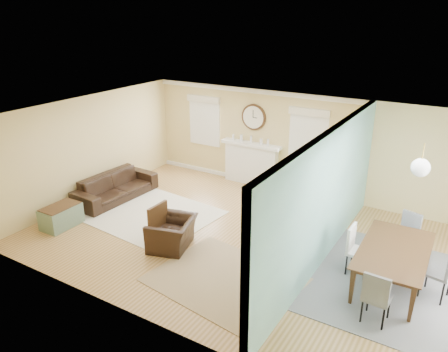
% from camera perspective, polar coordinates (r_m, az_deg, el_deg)
% --- Properties ---
extents(floor, '(9.00, 9.00, 0.00)m').
position_cam_1_polar(floor, '(9.22, 3.32, -8.49)').
color(floor, olive).
rests_on(floor, ground).
extents(wall_back, '(9.00, 0.02, 2.60)m').
position_cam_1_polar(wall_back, '(11.25, 10.71, 3.95)').
color(wall_back, '#D4BD70').
rests_on(wall_back, ground).
extents(wall_front, '(9.00, 0.02, 2.60)m').
position_cam_1_polar(wall_front, '(6.41, -9.35, -9.62)').
color(wall_front, '#D4BD70').
rests_on(wall_front, ground).
extents(wall_left, '(0.02, 6.00, 2.60)m').
position_cam_1_polar(wall_left, '(11.33, -17.07, 3.50)').
color(wall_left, '#D4BD70').
rests_on(wall_left, ground).
extents(ceiling, '(9.00, 6.00, 0.02)m').
position_cam_1_polar(ceiling, '(8.25, 3.70, 7.41)').
color(ceiling, white).
rests_on(ceiling, wall_back).
extents(partition, '(0.17, 6.00, 2.60)m').
position_cam_1_polar(partition, '(8.34, 13.64, -2.00)').
color(partition, '#D4BD70').
rests_on(partition, ground).
extents(fireplace, '(1.70, 0.30, 1.17)m').
position_cam_1_polar(fireplace, '(11.94, 3.55, 1.74)').
color(fireplace, white).
rests_on(fireplace, ground).
extents(wall_clock, '(0.70, 0.07, 0.70)m').
position_cam_1_polar(wall_clock, '(11.66, 3.89, 7.68)').
color(wall_clock, '#422814').
rests_on(wall_clock, wall_back).
extents(window_left, '(1.05, 0.13, 1.42)m').
position_cam_1_polar(window_left, '(12.46, -2.54, 7.67)').
color(window_left, white).
rests_on(window_left, wall_back).
extents(window_right, '(1.05, 0.13, 1.42)m').
position_cam_1_polar(window_right, '(11.09, 10.98, 5.62)').
color(window_right, white).
rests_on(window_right, wall_back).
extents(pendant, '(0.30, 0.30, 0.55)m').
position_cam_1_polar(pendant, '(7.52, 24.28, 1.01)').
color(pendant, gold).
rests_on(pendant, ceiling).
extents(rug_cream, '(2.98, 2.65, 0.01)m').
position_cam_1_polar(rug_cream, '(10.43, -9.46, -5.00)').
color(rug_cream, beige).
rests_on(rug_cream, floor).
extents(rug_jute, '(2.71, 2.33, 0.01)m').
position_cam_1_polar(rug_jute, '(8.02, 0.14, -13.36)').
color(rug_jute, tan).
rests_on(rug_jute, floor).
extents(rug_grey, '(2.57, 3.21, 0.01)m').
position_cam_1_polar(rug_grey, '(8.44, 21.03, -13.04)').
color(rug_grey, slate).
rests_on(rug_grey, floor).
extents(sofa, '(0.97, 2.25, 0.65)m').
position_cam_1_polar(sofa, '(11.37, -13.96, -1.37)').
color(sofa, black).
rests_on(sofa, floor).
extents(eames_chair, '(1.06, 1.14, 0.62)m').
position_cam_1_polar(eames_chair, '(8.91, -6.78, -7.45)').
color(eames_chair, black).
rests_on(eames_chair, floor).
extents(green_chair, '(0.92, 0.93, 0.61)m').
position_cam_1_polar(green_chair, '(10.96, 8.76, -1.93)').
color(green_chair, '#057758').
rests_on(green_chair, floor).
extents(trunk, '(0.53, 0.85, 0.49)m').
position_cam_1_polar(trunk, '(10.33, -20.50, -4.94)').
color(trunk, gray).
rests_on(trunk, floor).
extents(credenza, '(0.51, 1.49, 0.80)m').
position_cam_1_polar(credenza, '(9.96, 13.88, -4.17)').
color(credenza, '#A87445').
rests_on(credenza, floor).
extents(tv, '(0.14, 1.08, 0.62)m').
position_cam_1_polar(tv, '(9.69, 14.15, -0.34)').
color(tv, black).
rests_on(tv, credenza).
extents(garden_stool, '(0.33, 0.33, 0.48)m').
position_cam_1_polar(garden_stool, '(9.00, 11.39, -7.94)').
color(garden_stool, white).
rests_on(garden_stool, floor).
extents(potted_plant, '(0.40, 0.36, 0.41)m').
position_cam_1_polar(potted_plant, '(8.79, 11.59, -5.38)').
color(potted_plant, '#337F33').
rests_on(potted_plant, garden_stool).
extents(dining_table, '(1.15, 2.01, 0.70)m').
position_cam_1_polar(dining_table, '(8.26, 21.35, -11.06)').
color(dining_table, '#422814').
rests_on(dining_table, floor).
extents(dining_chair_n, '(0.48, 0.48, 0.87)m').
position_cam_1_polar(dining_chair_n, '(9.19, 22.71, -6.73)').
color(dining_chair_n, slate).
rests_on(dining_chair_n, floor).
extents(dining_chair_s, '(0.42, 0.42, 0.91)m').
position_cam_1_polar(dining_chair_s, '(7.22, 19.46, -14.07)').
color(dining_chair_s, slate).
rests_on(dining_chair_s, floor).
extents(dining_chair_w, '(0.42, 0.42, 0.92)m').
position_cam_1_polar(dining_chair_w, '(8.28, 17.35, -8.88)').
color(dining_chair_w, white).
rests_on(dining_chair_w, floor).
extents(dining_chair_e, '(0.52, 0.52, 1.00)m').
position_cam_1_polar(dining_chair_e, '(8.10, 26.19, -10.53)').
color(dining_chair_e, slate).
rests_on(dining_chair_e, floor).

